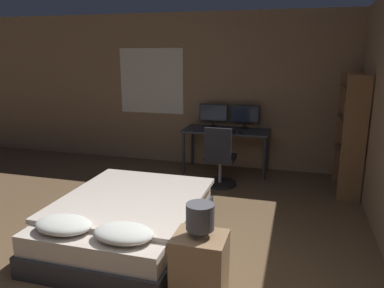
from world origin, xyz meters
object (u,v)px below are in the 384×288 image
object	(u,v)px
bedside_lamp	(200,217)
keyboard	(224,132)
monitor_left	(213,114)
monitor_right	(245,115)
nightstand	(200,267)
bookshelf	(352,128)
office_chair	(219,162)
bed	(128,220)
desk	(226,135)
computer_mouse	(240,132)

from	to	relation	value
bedside_lamp	keyboard	bearing A→B (deg)	97.78
monitor_left	monitor_right	distance (m)	0.55
nightstand	bookshelf	xyz separation A→B (m)	(1.46, 2.93, 0.70)
bedside_lamp	monitor_right	xyz separation A→B (m)	(-0.17, 3.66, 0.23)
monitor_left	bookshelf	bearing A→B (deg)	-18.46
keyboard	office_chair	world-z (taller)	office_chair
bed	bedside_lamp	bearing A→B (deg)	-36.48
nightstand	bedside_lamp	size ratio (longest dim) A/B	2.07
desk	bookshelf	bearing A→B (deg)	-15.03
monitor_left	bookshelf	distance (m)	2.29
bedside_lamp	computer_mouse	xyz separation A→B (m)	(-0.17, 3.23, 0.02)
bed	desk	distance (m)	2.79
bedside_lamp	monitor_left	size ratio (longest dim) A/B	0.56
bed	computer_mouse	xyz separation A→B (m)	(0.83, 2.49, 0.52)
nightstand	bedside_lamp	distance (m)	0.45
monitor_left	keyboard	size ratio (longest dim) A/B	1.36
computer_mouse	office_chair	distance (m)	0.68
desk	monitor_right	xyz separation A→B (m)	(0.27, 0.22, 0.32)
monitor_left	keyboard	world-z (taller)	monitor_left
monitor_left	monitor_right	world-z (taller)	same
desk	computer_mouse	size ratio (longest dim) A/B	20.70
bed	keyboard	distance (m)	2.60
desk	monitor_left	world-z (taller)	monitor_left
keyboard	computer_mouse	size ratio (longest dim) A/B	5.21
desk	computer_mouse	bearing A→B (deg)	-37.87
nightstand	keyboard	bearing A→B (deg)	97.78
monitor_right	computer_mouse	size ratio (longest dim) A/B	7.10
keyboard	bed	bearing A→B (deg)	-102.70
bed	desk	bearing A→B (deg)	78.27
keyboard	desk	bearing A→B (deg)	90.00
bedside_lamp	desk	bearing A→B (deg)	97.31
desk	keyboard	distance (m)	0.23
nightstand	bookshelf	world-z (taller)	bookshelf
bed	desk	xyz separation A→B (m)	(0.56, 2.70, 0.41)
desk	monitor_left	distance (m)	0.47
bed	bookshelf	distance (m)	3.37
monitor_right	desk	bearing A→B (deg)	-141.88
keyboard	bookshelf	size ratio (longest dim) A/B	0.21
monitor_right	bookshelf	xyz separation A→B (m)	(1.62, -0.73, 0.01)
desk	office_chair	bearing A→B (deg)	-87.02
computer_mouse	bookshelf	size ratio (longest dim) A/B	0.04
nightstand	monitor_right	bearing A→B (deg)	92.61
monitor_left	monitor_right	bearing A→B (deg)	0.00
nightstand	office_chair	bearing A→B (deg)	98.42
bedside_lamp	office_chair	size ratio (longest dim) A/B	0.29
bedside_lamp	office_chair	world-z (taller)	office_chair
monitor_right	bookshelf	world-z (taller)	bookshelf
keyboard	bookshelf	xyz separation A→B (m)	(1.90, -0.30, 0.23)
bed	office_chair	distance (m)	2.08
bookshelf	bedside_lamp	bearing A→B (deg)	-116.45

